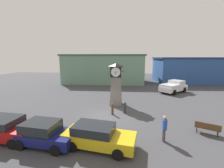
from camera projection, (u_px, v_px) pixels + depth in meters
The scene contains 12 objects.
ground_plane at pixel (105, 116), 14.05m from camera, with size 76.10×76.10×0.00m, color #424247.
clock_tower at pixel (116, 84), 17.12m from camera, with size 1.69×1.71×4.83m.
bollard_near_tower at pixel (125, 108), 14.75m from camera, with size 0.29×0.29×1.11m.
bollard_mid_row at pixel (113, 109), 14.39m from camera, with size 0.23×0.23×1.11m.
car_navy_sedan at pixel (6, 128), 10.06m from camera, with size 4.20×2.30×1.48m.
car_near_tower at pixel (44, 133), 9.40m from camera, with size 3.99×2.22×1.51m.
car_by_building at pixel (98, 136), 9.11m from camera, with size 4.60×2.37×1.45m.
pickup_truck at pixel (174, 87), 23.36m from camera, with size 4.96×4.82×1.85m.
bench at pixel (207, 127), 10.69m from camera, with size 1.67×1.18×0.90m.
pedestrian_near_bench at pixel (164, 127), 9.70m from camera, with size 0.24×0.40×1.77m.
warehouse_blue_far at pixel (104, 68), 32.89m from camera, with size 17.23×8.67×6.04m.
storefront_low_left at pixel (198, 70), 33.09m from camera, with size 19.17×10.38×5.44m.
Camera 1 is at (2.02, -13.15, 5.47)m, focal length 24.00 mm.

